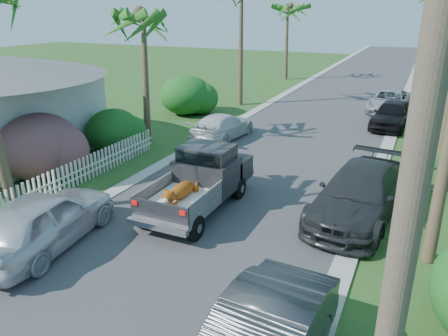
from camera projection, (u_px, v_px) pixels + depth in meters
The scene contains 20 objects.
ground at pixel (100, 328), 9.31m from camera, with size 120.00×120.00×0.00m, color #2A4E1D.
road at pixel (336, 104), 30.58m from camera, with size 8.00×100.00×0.02m, color #38383A.
curb_left at pixel (277, 98), 32.26m from camera, with size 0.60×100.00×0.06m, color #A5A39E.
curb_right at pixel (401, 109), 28.88m from camera, with size 0.60×100.00×0.06m, color #A5A39E.
pickup_truck at pixel (203, 178), 14.71m from camera, with size 1.98×5.12×2.06m.
parked_car_rm at pixel (359, 194), 13.89m from camera, with size 2.28×5.62×1.63m, color #282A2C.
parked_car_rf at pixel (392, 115), 24.34m from camera, with size 1.80×4.47×1.52m, color black.
parked_car_rd at pixel (390, 101), 28.03m from camera, with size 2.29×4.97×1.38m, color #BABDC2.
parked_car_ln at pixel (44, 220), 12.21m from camera, with size 1.93×4.81×1.64m, color silver.
parked_car_lf at pixel (222, 127), 22.34m from camera, with size 1.82×4.48×1.30m, color silver.
palm_l_b at pixel (141, 13), 20.05m from camera, with size 4.40×4.40×7.40m.
palm_l_d at pixel (288, 6), 38.55m from camera, with size 4.40×4.40×7.70m.
shrub_l_b at pixel (39, 146), 17.02m from camera, with size 3.00×3.30×2.60m, color #BF1B66.
shrub_l_c at pixel (113, 130), 20.38m from camera, with size 2.40×2.64×2.00m, color #1A4614.
shrub_l_d at pixel (186, 95), 27.35m from camera, with size 3.20×3.52×2.40m, color #1A4614.
picket_fence at pixel (68, 177), 16.17m from camera, with size 0.10×11.00×1.00m, color white.
utility_pole_a at pixel (406, 232), 3.80m from camera, with size 1.60×0.26×9.00m.
utility_pole_b at pixel (431, 58), 16.56m from camera, with size 1.60×0.26×9.00m.
utility_pole_c at pixel (434, 35), 29.33m from camera, with size 1.60×0.26×9.00m.
utility_pole_d at pixel (436, 26), 42.09m from camera, with size 1.60×0.26×9.00m.
Camera 1 is at (5.57, -5.72, 6.44)m, focal length 35.00 mm.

